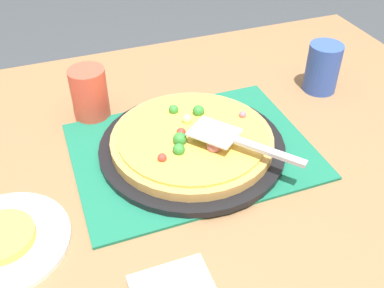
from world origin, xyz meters
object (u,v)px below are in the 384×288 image
object	(u,v)px
cup_corner	(90,94)
pizza_pan	(192,147)
pizza_server	(237,140)
served_slice_left	(1,237)
cup_far	(323,68)
plate_near_left	(3,242)
pizza	(192,139)

from	to	relation	value
cup_corner	pizza_pan	bearing A→B (deg)	-49.68
cup_corner	pizza_server	xyz separation A→B (m)	(0.23, -0.27, 0.01)
served_slice_left	cup_far	distance (m)	0.79
plate_near_left	pizza_server	distance (m)	0.44
pizza_pan	cup_far	distance (m)	0.40
cup_far	cup_corner	size ratio (longest dim) A/B	1.00
pizza_pan	cup_corner	xyz separation A→B (m)	(-0.17, 0.20, 0.05)
plate_near_left	cup_corner	size ratio (longest dim) A/B	1.83
plate_near_left	cup_corner	xyz separation A→B (m)	(0.21, 0.31, 0.06)
pizza_pan	pizza_server	world-z (taller)	pizza_server
served_slice_left	cup_far	world-z (taller)	cup_far
pizza_pan	cup_far	xyz separation A→B (m)	(0.38, 0.12, 0.05)
pizza_pan	cup_corner	distance (m)	0.26
pizza	plate_near_left	size ratio (longest dim) A/B	1.50
pizza_pan	cup_far	world-z (taller)	cup_far
cup_far	cup_corner	distance (m)	0.55
pizza_pan	served_slice_left	size ratio (longest dim) A/B	3.45
cup_corner	served_slice_left	bearing A→B (deg)	-123.55
served_slice_left	plate_near_left	bearing A→B (deg)	0.00
served_slice_left	pizza_server	distance (m)	0.44
plate_near_left	cup_far	bearing A→B (deg)	17.16
pizza_pan	served_slice_left	world-z (taller)	served_slice_left
cup_far	plate_near_left	bearing A→B (deg)	-162.84
pizza_server	pizza	bearing A→B (deg)	129.03
plate_near_left	pizza_pan	bearing A→B (deg)	17.05
pizza	cup_far	size ratio (longest dim) A/B	2.75
pizza	plate_near_left	distance (m)	0.39
cup_corner	pizza_server	bearing A→B (deg)	-50.05
pizza_server	cup_corner	bearing A→B (deg)	129.95
pizza_pan	pizza	distance (m)	0.02
pizza	served_slice_left	bearing A→B (deg)	-162.98
pizza_pan	pizza_server	xyz separation A→B (m)	(0.06, -0.08, 0.06)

